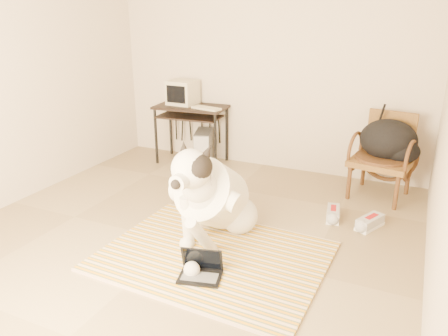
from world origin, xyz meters
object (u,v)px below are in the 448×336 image
Objects in this scene: dog at (212,197)px; rattan_chair at (383,156)px; laptop at (201,269)px; pc_tower at (204,147)px; backpack at (391,142)px; crt_monitor at (183,92)px; computer_desk at (191,114)px.

dog reaches higher than rattan_chair.
laptop is 0.71× the size of pc_tower.
dog reaches higher than backpack.
backpack is at bearing 52.28° from dog.
rattan_chair is at bearing 53.27° from dog.
backpack is (2.62, -0.17, -0.30)m from crt_monitor.
dog is 3.92× the size of crt_monitor.
rattan_chair reaches higher than pc_tower.
backpack is (2.47, -0.10, -0.04)m from computer_desk.
backpack is (1.29, 1.67, 0.22)m from dog.
laptop is at bearing -59.87° from computer_desk.
rattan_chair is (1.05, 2.25, 0.38)m from laptop.
rattan_chair is at bearing -2.60° from computer_desk.
dog reaches higher than pc_tower.
crt_monitor is 2.61m from rattan_chair.
crt_monitor is 0.57× the size of backpack.
laptop is 0.58× the size of backpack.
computer_desk is at bearing 123.69° from dog.
dog is 2.05m from pc_tower.
backpack is at bearing 12.11° from rattan_chair.
rattan_chair is (2.56, -0.18, -0.46)m from crt_monitor.
crt_monitor reaches higher than laptop.
backpack is at bearing -2.27° from computer_desk.
backpack is at bearing -3.65° from crt_monitor.
computer_desk reaches higher than pc_tower.
pc_tower is at bearing 119.36° from dog.
pc_tower is (0.33, -0.06, -0.69)m from crt_monitor.
crt_monitor is at bearing 176.35° from backpack.
dog is 2.73× the size of pc_tower.
pc_tower reaches higher than laptop.
dog is at bearing -126.73° from rattan_chair.
laptop is at bearing -63.32° from pc_tower.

